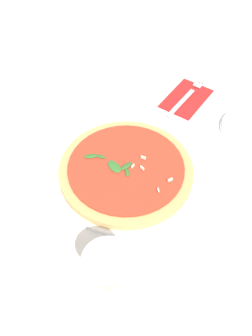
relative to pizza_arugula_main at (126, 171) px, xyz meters
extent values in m
plane|color=silver|center=(0.01, -0.01, -0.02)|extent=(6.00, 6.00, 0.00)
cylinder|color=white|center=(0.00, 0.00, -0.01)|extent=(0.34, 0.34, 0.01)
cylinder|color=tan|center=(0.00, 0.00, 0.00)|extent=(0.32, 0.32, 0.02)
cylinder|color=#B73823|center=(0.00, 0.00, 0.02)|extent=(0.28, 0.28, 0.01)
ellipsoid|color=#336625|center=(-0.01, -0.02, 0.02)|extent=(0.02, 0.03, 0.01)
ellipsoid|color=#346E2D|center=(-0.02, 0.02, 0.02)|extent=(0.03, 0.05, 0.01)
ellipsoid|color=#306225|center=(-0.03, 0.06, 0.02)|extent=(0.02, 0.03, 0.01)
ellipsoid|color=#336229|center=(0.00, 0.00, 0.02)|extent=(0.04, 0.02, 0.01)
ellipsoid|color=#2F6626|center=(-0.04, 0.08, 0.02)|extent=(0.04, 0.03, 0.01)
cube|color=beige|center=(0.01, -0.01, 0.03)|extent=(0.01, 0.01, 0.01)
cube|color=beige|center=(0.02, -0.03, 0.03)|extent=(0.00, 0.01, 0.01)
cube|color=beige|center=(0.00, -0.10, 0.03)|extent=(0.01, 0.01, 0.01)
cube|color=beige|center=(0.04, -0.01, 0.03)|extent=(0.01, 0.01, 0.01)
cube|color=beige|center=(0.04, -0.10, 0.03)|extent=(0.01, 0.01, 0.01)
cylinder|color=white|center=(-0.22, -0.20, -0.01)|extent=(0.08, 0.08, 0.00)
cylinder|color=white|center=(-0.22, -0.20, 0.02)|extent=(0.01, 0.01, 0.07)
cone|color=white|center=(-0.22, -0.20, 0.10)|extent=(0.09, 0.09, 0.07)
cylinder|color=beige|center=(-0.22, -0.20, 0.08)|extent=(0.05, 0.05, 0.03)
cube|color=#B21E1E|center=(0.32, 0.09, -0.01)|extent=(0.17, 0.13, 0.01)
cube|color=silver|center=(0.29, 0.08, -0.01)|extent=(0.14, 0.04, 0.00)
cube|color=silver|center=(0.39, 0.10, -0.01)|extent=(0.03, 0.03, 0.00)
cube|color=silver|center=(0.42, 0.10, -0.01)|extent=(0.04, 0.01, 0.00)
cube|color=silver|center=(0.42, 0.11, -0.01)|extent=(0.04, 0.01, 0.00)
cube|color=silver|center=(0.42, 0.12, -0.01)|extent=(0.04, 0.01, 0.00)
cylinder|color=white|center=(0.35, -0.11, -0.01)|extent=(0.15, 0.15, 0.01)
torus|color=white|center=(0.35, -0.11, 0.00)|extent=(0.15, 0.15, 0.01)
camera|label=1|loc=(-0.41, -0.44, 0.73)|focal=42.00mm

